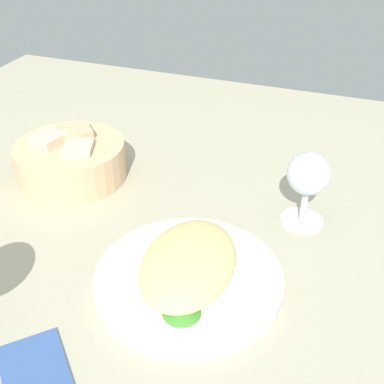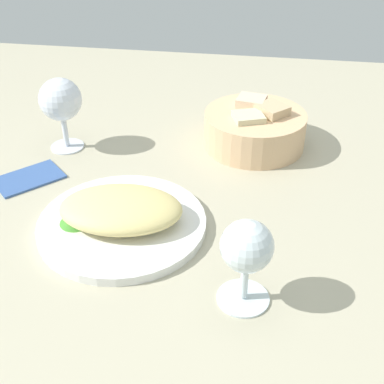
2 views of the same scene
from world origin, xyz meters
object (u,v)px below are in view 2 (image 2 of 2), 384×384
at_px(wine_glass_near, 247,251).
at_px(folded_napkin, 29,177).
at_px(wine_glass_far, 61,102).
at_px(plate, 122,224).
at_px(bread_basket, 255,128).

distance_m(wine_glass_near, folded_napkin, 0.45).
bearing_deg(wine_glass_near, wine_glass_far, 136.20).
height_order(plate, wine_glass_far, wine_glass_far).
height_order(plate, folded_napkin, plate).
height_order(wine_glass_far, folded_napkin, wine_glass_far).
bearing_deg(wine_glass_far, plate, -53.15).
xyz_separation_m(wine_glass_far, folded_napkin, (-0.03, -0.12, -0.09)).
relative_size(bread_basket, folded_napkin, 1.73).
bearing_deg(folded_napkin, wine_glass_near, -76.19).
relative_size(plate, wine_glass_far, 1.84).
xyz_separation_m(bread_basket, wine_glass_near, (0.01, -0.41, 0.04)).
height_order(bread_basket, folded_napkin, bread_basket).
xyz_separation_m(bread_basket, folded_napkin, (-0.38, -0.18, -0.03)).
xyz_separation_m(plate, wine_glass_far, (-0.17, 0.22, 0.09)).
relative_size(wine_glass_near, wine_glass_far, 0.88).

